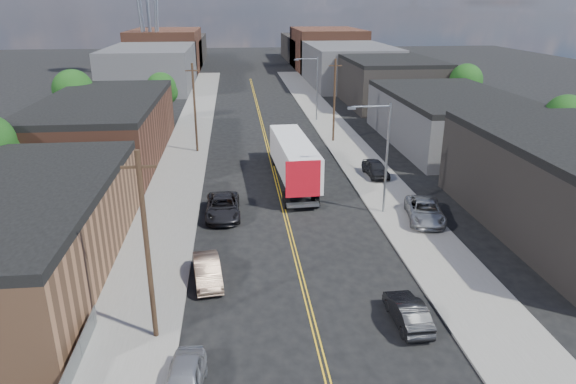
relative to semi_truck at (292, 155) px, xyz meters
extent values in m
plane|color=black|center=(-1.50, 25.79, -2.48)|extent=(260.00, 260.00, 0.00)
cube|color=gold|center=(-1.50, 10.79, -2.48)|extent=(0.32, 120.00, 0.01)
cube|color=slate|center=(-11.00, 10.79, -2.41)|extent=(5.00, 140.00, 0.15)
cube|color=slate|center=(8.00, 10.79, -2.41)|extent=(5.00, 140.00, 0.15)
cube|color=brown|center=(-19.50, -16.21, 0.02)|extent=(12.00, 22.00, 5.00)
cube|color=black|center=(-19.50, -16.21, 2.82)|extent=(12.00, 22.00, 0.60)
cube|color=#4E2C1F|center=(-19.50, 9.79, 0.52)|extent=(12.00, 26.00, 6.00)
cube|color=black|center=(-19.50, 9.79, 3.82)|extent=(12.00, 26.00, 0.60)
cube|color=navy|center=(13.70, -14.21, 1.12)|extent=(0.30, 20.00, 0.80)
cube|color=#3E3D40|center=(20.50, 11.79, 0.27)|extent=(14.00, 24.00, 5.50)
cube|color=black|center=(20.50, 11.79, 3.32)|extent=(14.00, 24.00, 0.60)
cube|color=black|center=(20.50, 37.79, 1.02)|extent=(14.00, 22.00, 7.00)
cube|color=black|center=(20.50, 37.79, 4.82)|extent=(14.00, 22.00, 0.60)
cube|color=#3E3D40|center=(-21.50, 60.79, 1.52)|extent=(16.00, 30.00, 8.00)
cube|color=#3E3D40|center=(18.50, 60.79, 1.52)|extent=(16.00, 30.00, 8.00)
cube|color=#4E2C1F|center=(-21.50, 85.79, 2.52)|extent=(16.00, 26.00, 10.00)
cube|color=#4E2C1F|center=(18.50, 85.79, 2.52)|extent=(16.00, 26.00, 10.00)
cube|color=black|center=(-21.50, 105.79, 1.02)|extent=(16.00, 40.00, 7.00)
cube|color=black|center=(18.50, 105.79, 1.02)|extent=(16.00, 40.00, 7.00)
cylinder|color=gray|center=(-23.50, 75.79, 12.52)|extent=(0.80, 0.80, 30.00)
cylinder|color=gray|center=(-25.26, 74.03, 12.52)|extent=(1.94, 1.94, 29.98)
cylinder|color=gray|center=(-21.74, 74.03, 12.52)|extent=(1.94, 1.94, 29.98)
cylinder|color=gray|center=(-25.26, 77.55, 12.52)|extent=(1.94, 1.94, 29.98)
cylinder|color=gray|center=(-21.74, 77.55, 12.52)|extent=(1.94, 1.94, 29.98)
cylinder|color=gray|center=(6.50, -9.21, 2.02)|extent=(0.18, 0.18, 9.00)
cylinder|color=gray|center=(5.00, -9.21, 6.32)|extent=(3.00, 0.12, 0.12)
cube|color=gray|center=(3.50, -9.21, 6.22)|extent=(0.60, 0.25, 0.18)
cylinder|color=gray|center=(6.50, 25.79, 2.02)|extent=(0.18, 0.18, 9.00)
cylinder|color=gray|center=(5.00, 25.79, 6.32)|extent=(3.00, 0.12, 0.12)
cube|color=gray|center=(3.50, 25.79, 6.22)|extent=(0.60, 0.25, 0.18)
cylinder|color=black|center=(-9.70, -24.21, 2.52)|extent=(0.26, 0.26, 10.00)
cube|color=black|center=(-9.70, -24.21, 6.72)|extent=(1.60, 0.12, 0.12)
cylinder|color=black|center=(-9.70, 10.79, 2.52)|extent=(0.26, 0.26, 10.00)
cube|color=black|center=(-9.70, 10.79, 6.72)|extent=(1.60, 0.12, 0.12)
cylinder|color=black|center=(6.70, 13.79, 2.52)|extent=(0.26, 0.26, 10.00)
cube|color=black|center=(6.70, 13.79, 6.72)|extent=(1.60, 0.12, 0.12)
cylinder|color=black|center=(-25.50, 20.79, -0.23)|extent=(0.36, 0.36, 4.50)
sphere|color=#11370F|center=(-25.50, 20.79, 3.37)|extent=(5.04, 5.04, 5.04)
sphere|color=#11370F|center=(-24.90, 21.09, 2.47)|extent=(3.96, 3.96, 3.96)
sphere|color=#11370F|center=(-26.00, 20.39, 2.74)|extent=(3.60, 3.60, 3.60)
cylinder|color=black|center=(-15.50, 27.79, -0.61)|extent=(0.36, 0.36, 3.75)
sphere|color=#11370F|center=(-15.50, 27.79, 2.39)|extent=(4.20, 4.20, 4.20)
sphere|color=#11370F|center=(-14.90, 28.09, 1.64)|extent=(3.30, 3.30, 3.30)
sphere|color=#11370F|center=(-16.00, 27.39, 1.87)|extent=(3.00, 3.00, 3.00)
cylinder|color=black|center=(28.50, 1.79, -0.48)|extent=(0.36, 0.36, 4.00)
sphere|color=#11370F|center=(28.50, 1.79, 2.72)|extent=(4.48, 4.48, 4.48)
sphere|color=#11370F|center=(29.10, 2.09, 1.92)|extent=(3.52, 3.52, 3.52)
sphere|color=#11370F|center=(28.00, 1.39, 2.16)|extent=(3.20, 3.20, 3.20)
cylinder|color=black|center=(28.50, 25.79, -0.36)|extent=(0.36, 0.36, 4.25)
sphere|color=#11370F|center=(28.50, 25.79, 3.04)|extent=(4.76, 4.76, 4.76)
sphere|color=#11370F|center=(29.10, 26.09, 2.19)|extent=(3.74, 3.74, 3.74)
sphere|color=#11370F|center=(28.00, 25.39, 2.45)|extent=(3.40, 3.40, 3.40)
cube|color=silver|center=(0.00, -1.68, 0.34)|extent=(3.46, 13.16, 3.04)
cube|color=#A20C18|center=(0.00, -8.20, 0.34)|extent=(2.85, 0.26, 3.06)
cube|color=gray|center=(0.00, -8.20, -1.88)|extent=(2.71, 0.73, 0.25)
cube|color=black|center=(0.00, 6.36, -0.80)|extent=(2.88, 3.61, 3.37)
cylinder|color=black|center=(0.00, -6.80, -1.94)|extent=(2.87, 1.22, 1.09)
cylinder|color=black|center=(0.00, 6.36, -1.94)|extent=(2.77, 1.22, 1.09)
imported|color=#ADAFB3|center=(-7.90, -28.51, -1.76)|extent=(2.02, 4.36, 1.45)
imported|color=#7E6552|center=(-7.30, -18.78, -1.75)|extent=(2.11, 4.62, 1.47)
imported|color=black|center=(-6.50, -8.48, -1.67)|extent=(2.73, 5.85, 1.62)
imported|color=black|center=(3.50, -24.31, -1.78)|extent=(1.59, 4.32, 1.41)
imported|color=gray|center=(9.20, -11.27, -1.55)|extent=(3.66, 6.05, 1.57)
imported|color=black|center=(8.25, -0.21, -1.56)|extent=(2.09, 4.64, 1.55)
camera|label=1|loc=(-5.28, -46.91, 13.70)|focal=32.00mm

